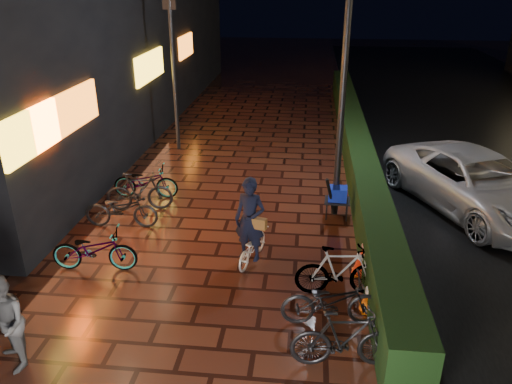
# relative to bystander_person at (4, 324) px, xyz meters

# --- Properties ---
(ground) EXTENTS (80.00, 80.00, 0.00)m
(ground) POSITION_rel_bystander_person_xyz_m (2.42, 1.79, -0.78)
(ground) COLOR #381911
(ground) RESTS_ON ground
(hedge) EXTENTS (0.70, 20.00, 1.00)m
(hedge) POSITION_rel_bystander_person_xyz_m (5.72, 9.79, -0.28)
(hedge) COLOR black
(hedge) RESTS_ON ground
(bystander_person) EXTENTS (0.94, 0.95, 1.55)m
(bystander_person) POSITION_rel_bystander_person_xyz_m (0.00, 0.00, 0.00)
(bystander_person) COLOR #545356
(bystander_person) RESTS_ON ground
(van) EXTENTS (4.27, 5.68, 1.43)m
(van) POSITION_rel_bystander_person_xyz_m (8.36, 6.34, -0.05)
(van) COLOR #B0B1B5
(van) RESTS_ON ground
(storefront_block) EXTENTS (12.09, 22.00, 9.00)m
(storefront_block) POSITION_rel_bystander_person_xyz_m (-7.07, 13.29, 3.72)
(storefront_block) COLOR black
(storefront_block) RESTS_ON ground
(lamp_post_hedge) EXTENTS (0.54, 0.16, 5.58)m
(lamp_post_hedge) POSITION_rel_bystander_person_xyz_m (4.96, 5.76, 2.29)
(lamp_post_hedge) COLOR black
(lamp_post_hedge) RESTS_ON ground
(lamp_post_sf) EXTENTS (0.45, 0.17, 4.70)m
(lamp_post_sf) POSITION_rel_bystander_person_xyz_m (-0.07, 10.21, 1.81)
(lamp_post_sf) COLOR black
(lamp_post_sf) RESTS_ON ground
(cyclist) EXTENTS (0.79, 1.36, 1.84)m
(cyclist) POSITION_rel_bystander_person_xyz_m (3.19, 3.31, -0.09)
(cyclist) COLOR silver
(cyclist) RESTS_ON ground
(traffic_barrier) EXTENTS (0.45, 1.54, 0.62)m
(traffic_barrier) POSITION_rel_bystander_person_xyz_m (5.42, 2.55, -0.47)
(traffic_barrier) COLOR orange
(traffic_barrier) RESTS_ON ground
(cart_assembly) EXTENTS (0.63, 0.61, 1.11)m
(cart_assembly) POSITION_rel_bystander_person_xyz_m (4.98, 5.55, -0.21)
(cart_assembly) COLOR black
(cart_assembly) RESTS_ON ground
(parked_bikes_storefront) EXTENTS (1.84, 4.19, 0.98)m
(parked_bikes_storefront) POSITION_rel_bystander_person_xyz_m (0.12, 4.70, -0.32)
(parked_bikes_storefront) COLOR black
(parked_bikes_storefront) RESTS_ON ground
(parked_bikes_hedge) EXTENTS (1.88, 2.46, 0.98)m
(parked_bikes_hedge) POSITION_rel_bystander_person_xyz_m (4.84, 1.50, -0.30)
(parked_bikes_hedge) COLOR black
(parked_bikes_hedge) RESTS_ON ground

